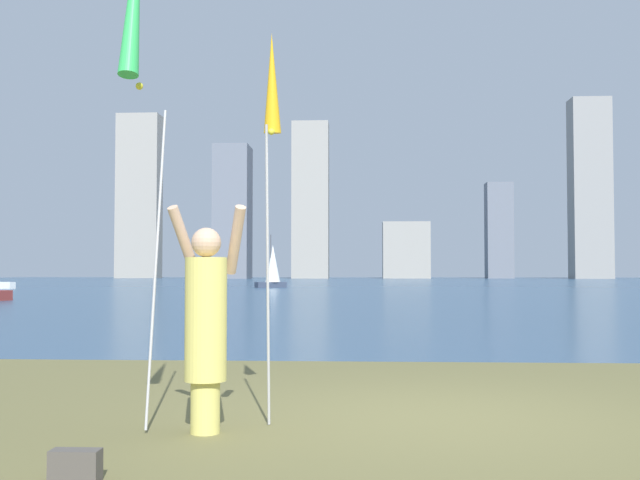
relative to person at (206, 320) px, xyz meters
name	(u,v)px	position (x,y,z in m)	size (l,w,h in m)	color
ground	(368,288)	(1.97, 51.71, -1.00)	(120.00, 138.00, 0.12)	brown
person	(206,320)	(0.00, 0.00, 0.00)	(0.70, 0.52, 1.90)	#D8CC66
kite_flag_right	(272,95)	(0.49, 0.49, 2.01)	(0.16, 0.54, 3.51)	#B2B2B7
bag	(75,466)	(-0.53, -1.46, -0.83)	(0.32, 0.14, 0.21)	#4C4742
sailboat_3	(272,267)	(-5.21, 49.29, 0.57)	(2.41, 1.79, 3.96)	#333D51
skyline_tower_0	(139,196)	(-33.43, 109.41, 11.97)	(6.61, 3.72, 25.82)	gray
skyline_tower_1	(233,212)	(-17.65, 104.17, 8.98)	(5.18, 5.93, 19.84)	slate
skyline_tower_2	(311,200)	(-6.04, 105.61, 10.81)	(5.47, 4.38, 23.49)	gray
skyline_tower_3	(406,250)	(8.34, 107.15, 3.32)	(7.06, 4.10, 8.52)	gray
skyline_tower_4	(499,231)	(22.44, 107.92, 6.31)	(3.91, 3.14, 14.49)	slate
skyline_tower_5	(590,188)	(35.17, 104.91, 12.33)	(5.62, 3.74, 26.52)	gray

